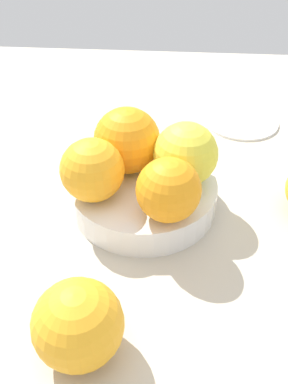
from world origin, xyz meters
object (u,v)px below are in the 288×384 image
(orange_in_bowl_1, at_px, (169,190))
(side_plate, at_px, (241,120))
(orange_in_bowl_3, at_px, (186,154))
(orange_loose_1, at_px, (78,324))
(fruit_bowl, at_px, (144,195))
(orange_in_bowl_0, at_px, (127,141))
(orange_in_bowl_2, at_px, (92,170))

(orange_in_bowl_1, distance_m, side_plate, 0.32)
(orange_in_bowl_3, xyz_separation_m, orange_loose_1, (0.22, -0.09, -0.04))
(orange_loose_1, bearing_deg, orange_in_bowl_3, 157.51)
(orange_in_bowl_1, bearing_deg, orange_in_bowl_3, 164.79)
(side_plate, bearing_deg, fruit_bowl, -32.74)
(orange_in_bowl_1, xyz_separation_m, orange_in_bowl_3, (-0.07, 0.02, 0.00))
(orange_in_bowl_0, distance_m, orange_in_bowl_1, 0.10)
(orange_in_bowl_0, xyz_separation_m, orange_in_bowl_3, (0.02, 0.07, -0.00))
(orange_in_bowl_0, relative_size, orange_in_bowl_2, 1.12)
(orange_in_bowl_2, distance_m, orange_in_bowl_3, 0.11)
(side_plate, bearing_deg, orange_in_bowl_2, -38.30)
(orange_in_bowl_3, bearing_deg, orange_in_bowl_1, -15.21)
(orange_in_bowl_2, bearing_deg, orange_in_bowl_3, 109.90)
(orange_in_bowl_1, xyz_separation_m, orange_in_bowl_2, (-0.03, -0.09, 0.00))
(fruit_bowl, distance_m, orange_in_bowl_1, 0.09)
(fruit_bowl, height_order, orange_in_bowl_0, orange_in_bowl_0)
(orange_in_bowl_3, bearing_deg, orange_in_bowl_2, -70.10)
(orange_in_bowl_2, relative_size, side_plate, 0.60)
(orange_in_bowl_0, distance_m, orange_in_bowl_3, 0.08)
(orange_in_bowl_0, distance_m, side_plate, 0.27)
(orange_in_bowl_1, bearing_deg, side_plate, 157.87)
(orange_in_bowl_2, bearing_deg, orange_in_bowl_0, 150.52)
(orange_in_bowl_3, distance_m, side_plate, 0.25)
(orange_in_bowl_1, bearing_deg, orange_loose_1, -25.49)
(orange_in_bowl_0, height_order, orange_in_bowl_1, orange_in_bowl_0)
(orange_in_bowl_1, bearing_deg, fruit_bowl, -151.45)
(fruit_bowl, bearing_deg, orange_in_bowl_3, 100.38)
(fruit_bowl, xyz_separation_m, orange_in_bowl_1, (0.06, 0.03, 0.06))
(fruit_bowl, bearing_deg, side_plate, 147.26)
(fruit_bowl, height_order, orange_in_bowl_2, orange_in_bowl_2)
(orange_in_bowl_2, distance_m, orange_loose_1, 0.18)
(orange_in_bowl_0, bearing_deg, orange_in_bowl_2, -29.48)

